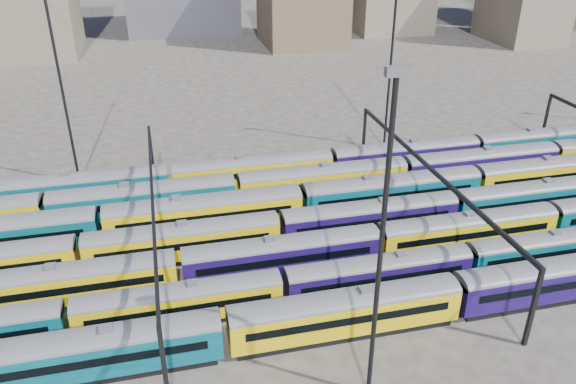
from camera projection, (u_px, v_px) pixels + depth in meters
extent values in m
plane|color=#3D3733|center=(340.00, 239.00, 63.47)|extent=(500.00, 500.00, 0.00)
cube|color=black|center=(96.00, 371.00, 45.04)|extent=(19.34, 2.51, 0.71)
cube|color=#054250|center=(92.00, 354.00, 44.20)|extent=(20.36, 2.95, 2.95)
cylinder|color=#4C4C51|center=(89.00, 339.00, 43.53)|extent=(20.36, 2.95, 2.95)
cube|color=black|center=(90.00, 364.00, 42.75)|extent=(17.92, 0.06, 0.76)
cube|color=black|center=(93.00, 338.00, 45.33)|extent=(17.92, 0.06, 0.76)
cube|color=slate|center=(88.00, 331.00, 43.17)|extent=(1.02, 0.92, 0.36)
cube|color=black|center=(344.00, 330.00, 49.38)|extent=(19.34, 2.51, 0.71)
cube|color=#C7A407|center=(345.00, 313.00, 48.54)|extent=(20.36, 2.95, 2.95)
cylinder|color=#4C4C51|center=(346.00, 300.00, 47.87)|extent=(20.36, 2.95, 2.95)
cube|color=black|center=(351.00, 321.00, 47.09)|extent=(17.92, 0.06, 0.76)
cube|color=black|center=(340.00, 300.00, 49.67)|extent=(17.92, 0.06, 0.76)
cube|color=slate|center=(346.00, 292.00, 47.51)|extent=(1.02, 0.92, 0.36)
cube|color=black|center=(552.00, 295.00, 53.72)|extent=(19.34, 2.51, 0.71)
cube|color=#14083D|center=(556.00, 280.00, 52.88)|extent=(20.36, 2.95, 2.95)
cylinder|color=#4C4C51|center=(560.00, 267.00, 52.21)|extent=(20.36, 2.95, 2.95)
cube|color=black|center=(567.00, 286.00, 51.43)|extent=(17.92, 0.06, 0.76)
cube|color=black|center=(547.00, 268.00, 54.02)|extent=(17.92, 0.06, 0.76)
cube|color=slate|center=(561.00, 260.00, 51.85)|extent=(1.02, 0.92, 0.36)
cube|color=black|center=(181.00, 318.00, 50.86)|extent=(17.39, 2.26, 0.64)
cube|color=#C7A407|center=(180.00, 303.00, 50.10)|extent=(18.31, 2.65, 2.65)
cylinder|color=#4C4C51|center=(179.00, 291.00, 49.50)|extent=(18.31, 2.65, 2.65)
cube|color=black|center=(181.00, 310.00, 48.79)|extent=(16.11, 0.06, 0.69)
cube|color=black|center=(179.00, 292.00, 51.12)|extent=(16.11, 0.06, 0.69)
cube|color=slate|center=(178.00, 285.00, 49.17)|extent=(0.92, 0.82, 0.32)
cube|color=black|center=(377.00, 288.00, 54.77)|extent=(17.39, 2.26, 0.64)
cube|color=#14083D|center=(378.00, 274.00, 54.02)|extent=(18.31, 2.65, 2.65)
cylinder|color=#4C4C51|center=(379.00, 263.00, 53.41)|extent=(18.31, 2.65, 2.65)
cube|color=black|center=(384.00, 280.00, 52.71)|extent=(16.11, 0.06, 0.69)
cube|color=black|center=(373.00, 264.00, 55.04)|extent=(16.11, 0.06, 0.69)
cube|color=slate|center=(380.00, 257.00, 53.09)|extent=(0.92, 0.82, 0.32)
cube|color=black|center=(547.00, 263.00, 58.69)|extent=(17.39, 2.26, 0.64)
cube|color=#054250|center=(550.00, 249.00, 57.94)|extent=(18.31, 2.65, 2.65)
cylinder|color=#4C4C51|center=(553.00, 238.00, 57.33)|extent=(18.31, 2.65, 2.65)
cube|color=black|center=(559.00, 254.00, 56.63)|extent=(16.11, 0.06, 0.69)
cube|color=black|center=(542.00, 240.00, 58.96)|extent=(16.11, 0.06, 0.69)
cube|color=slate|center=(554.00, 233.00, 57.00)|extent=(0.92, 0.82, 0.32)
cube|color=black|center=(71.00, 300.00, 53.10)|extent=(18.96, 2.46, 0.70)
cube|color=#C7A407|center=(68.00, 285.00, 52.28)|extent=(19.96, 2.89, 2.89)
cylinder|color=#4C4C51|center=(65.00, 272.00, 51.61)|extent=(19.96, 2.89, 2.89)
cube|color=black|center=(65.00, 291.00, 50.85)|extent=(17.56, 0.06, 0.75)
cube|color=black|center=(69.00, 273.00, 53.39)|extent=(17.56, 0.06, 0.75)
cube|color=slate|center=(63.00, 265.00, 51.26)|extent=(1.00, 0.90, 0.35)
cube|color=black|center=(283.00, 271.00, 57.36)|extent=(18.96, 2.46, 0.70)
cube|color=#14083D|center=(282.00, 256.00, 56.53)|extent=(19.96, 2.89, 2.89)
cylinder|color=#4C4C51|center=(282.00, 244.00, 55.87)|extent=(19.96, 2.89, 2.89)
cube|color=black|center=(286.00, 261.00, 55.11)|extent=(17.56, 0.06, 0.75)
cube|color=black|center=(279.00, 245.00, 57.64)|extent=(17.56, 0.06, 0.75)
cube|color=slate|center=(282.00, 237.00, 55.52)|extent=(1.00, 0.90, 0.35)
cube|color=black|center=(465.00, 245.00, 61.61)|extent=(18.96, 2.46, 0.70)
cube|color=#C7A407|center=(467.00, 231.00, 60.79)|extent=(19.96, 2.89, 2.89)
cylinder|color=#4C4C51|center=(469.00, 220.00, 60.13)|extent=(19.96, 2.89, 2.89)
cube|color=black|center=(474.00, 236.00, 59.37)|extent=(17.56, 0.06, 0.75)
cube|color=black|center=(461.00, 222.00, 61.90)|extent=(17.56, 0.06, 0.75)
cube|color=slate|center=(470.00, 214.00, 59.78)|extent=(1.00, 0.90, 0.35)
cube|color=black|center=(185.00, 256.00, 59.71)|extent=(19.15, 2.48, 0.71)
cube|color=#C7A407|center=(184.00, 242.00, 58.88)|extent=(20.16, 2.92, 2.92)
cylinder|color=#4C4C51|center=(182.00, 230.00, 58.21)|extent=(20.16, 2.92, 2.92)
cube|color=black|center=(184.00, 246.00, 57.43)|extent=(17.74, 0.06, 0.76)
cube|color=black|center=(182.00, 232.00, 60.00)|extent=(17.74, 0.06, 0.76)
cube|color=slate|center=(182.00, 223.00, 57.85)|extent=(1.01, 0.91, 0.35)
cube|color=black|center=(368.00, 233.00, 64.01)|extent=(19.15, 2.48, 0.71)
cube|color=#14083D|center=(370.00, 219.00, 63.18)|extent=(20.16, 2.92, 2.92)
cylinder|color=#4C4C51|center=(370.00, 207.00, 62.51)|extent=(20.16, 2.92, 2.92)
cube|color=black|center=(375.00, 223.00, 61.73)|extent=(17.74, 0.06, 0.76)
cube|color=black|center=(365.00, 210.00, 64.30)|extent=(17.74, 0.06, 0.76)
cube|color=slate|center=(371.00, 201.00, 62.15)|extent=(1.01, 0.91, 0.35)
cube|color=black|center=(529.00, 212.00, 68.30)|extent=(19.15, 2.48, 0.71)
cube|color=#054250|center=(532.00, 199.00, 67.47)|extent=(20.16, 2.92, 2.92)
cylinder|color=#4C4C51|center=(534.00, 188.00, 66.81)|extent=(20.16, 2.92, 2.92)
cube|color=black|center=(540.00, 202.00, 66.03)|extent=(17.74, 0.06, 0.76)
cube|color=black|center=(525.00, 191.00, 68.59)|extent=(17.74, 0.06, 0.76)
cube|color=slate|center=(536.00, 182.00, 66.45)|extent=(1.01, 0.91, 0.35)
cube|color=black|center=(206.00, 229.00, 64.59)|extent=(20.97, 2.72, 0.77)
cube|color=#C7A407|center=(205.00, 214.00, 63.68)|extent=(22.07, 3.20, 3.20)
cylinder|color=#4C4C51|center=(204.00, 202.00, 62.94)|extent=(22.07, 3.20, 3.20)
cube|color=black|center=(206.00, 218.00, 62.10)|extent=(19.42, 0.06, 0.83)
cube|color=black|center=(203.00, 205.00, 64.90)|extent=(19.42, 0.06, 0.83)
cube|color=slate|center=(203.00, 195.00, 62.55)|extent=(1.10, 0.99, 0.39)
cube|color=black|center=(390.00, 207.00, 69.28)|extent=(20.97, 2.72, 0.77)
cube|color=#054250|center=(391.00, 193.00, 68.37)|extent=(22.07, 3.20, 3.20)
cylinder|color=#4C4C51|center=(392.00, 181.00, 67.64)|extent=(22.07, 3.20, 3.20)
cube|color=black|center=(397.00, 196.00, 66.80)|extent=(19.42, 0.06, 0.83)
cube|color=black|center=(386.00, 184.00, 69.60)|extent=(19.42, 0.06, 0.83)
cube|color=slate|center=(393.00, 175.00, 67.25)|extent=(1.10, 0.99, 0.39)
cube|color=black|center=(550.00, 188.00, 73.98)|extent=(20.97, 2.72, 0.77)
cube|color=#C7A407|center=(553.00, 174.00, 73.07)|extent=(22.07, 3.20, 3.20)
cylinder|color=#4C4C51|center=(556.00, 163.00, 72.34)|extent=(22.07, 3.20, 3.20)
cube|color=black|center=(562.00, 177.00, 71.49)|extent=(19.42, 0.06, 0.83)
cube|color=black|center=(546.00, 167.00, 74.29)|extent=(19.42, 0.06, 0.83)
cube|color=slate|center=(558.00, 157.00, 71.95)|extent=(1.10, 0.99, 0.39)
cube|color=black|center=(146.00, 215.00, 67.54)|extent=(20.46, 2.65, 0.75)
cube|color=#054250|center=(144.00, 201.00, 66.65)|extent=(21.54, 3.12, 3.12)
cylinder|color=#4C4C51|center=(143.00, 189.00, 65.93)|extent=(21.54, 3.12, 3.12)
cube|color=black|center=(144.00, 204.00, 65.11)|extent=(18.96, 0.06, 0.81)
cube|color=black|center=(144.00, 192.00, 67.85)|extent=(18.96, 0.06, 0.81)
cube|color=slate|center=(142.00, 183.00, 65.55)|extent=(1.08, 0.97, 0.38)
cube|color=black|center=(322.00, 195.00, 72.12)|extent=(20.46, 2.65, 0.75)
cube|color=#C7A407|center=(323.00, 182.00, 71.24)|extent=(21.54, 3.12, 3.12)
cylinder|color=#4C4C51|center=(323.00, 171.00, 70.52)|extent=(21.54, 3.12, 3.12)
cube|color=black|center=(327.00, 185.00, 69.70)|extent=(18.96, 0.06, 0.81)
cube|color=black|center=(319.00, 174.00, 72.43)|extent=(18.96, 0.06, 0.81)
cube|color=slate|center=(323.00, 165.00, 70.14)|extent=(1.08, 0.97, 0.38)
cube|color=black|center=(478.00, 178.00, 76.71)|extent=(20.46, 2.65, 0.75)
cube|color=#14083D|center=(480.00, 165.00, 75.82)|extent=(21.54, 3.12, 3.12)
cylinder|color=#4C4C51|center=(482.00, 154.00, 75.11)|extent=(21.54, 3.12, 3.12)
cube|color=black|center=(487.00, 167.00, 74.28)|extent=(18.96, 0.06, 0.81)
cube|color=black|center=(474.00, 158.00, 77.02)|extent=(18.96, 0.06, 0.81)
cube|color=slate|center=(483.00, 149.00, 74.73)|extent=(1.08, 0.97, 0.38)
cube|color=black|center=(84.00, 203.00, 70.30)|extent=(19.95, 2.59, 0.73)
cube|color=#054250|center=(82.00, 190.00, 69.44)|extent=(21.00, 3.04, 3.04)
cylinder|color=#4C4C51|center=(79.00, 178.00, 68.74)|extent=(21.00, 3.04, 3.04)
cube|color=black|center=(80.00, 192.00, 67.93)|extent=(18.48, 0.06, 0.79)
cube|color=black|center=(82.00, 182.00, 70.60)|extent=(18.48, 0.06, 0.79)
cube|color=slate|center=(78.00, 173.00, 68.37)|extent=(1.05, 0.94, 0.37)
cube|color=black|center=(254.00, 185.00, 74.77)|extent=(19.95, 2.59, 0.73)
cube|color=#C7A407|center=(253.00, 172.00, 73.91)|extent=(21.00, 3.04, 3.04)
cylinder|color=#4C4C51|center=(253.00, 162.00, 73.21)|extent=(21.00, 3.04, 3.04)
cube|color=black|center=(255.00, 175.00, 72.41)|extent=(18.48, 0.06, 0.79)
cube|color=black|center=(251.00, 165.00, 75.07)|extent=(18.48, 0.06, 0.79)
cube|color=slate|center=(253.00, 156.00, 72.84)|extent=(1.05, 0.94, 0.37)
cube|color=black|center=(404.00, 169.00, 79.25)|extent=(19.95, 2.59, 0.73)
cube|color=#14083D|center=(405.00, 157.00, 78.38)|extent=(21.00, 3.04, 3.04)
cylinder|color=#4C4C51|center=(406.00, 147.00, 77.68)|extent=(21.00, 3.04, 3.04)
cube|color=black|center=(410.00, 159.00, 76.88)|extent=(18.48, 0.06, 0.79)
cube|color=black|center=(401.00, 150.00, 79.55)|extent=(18.48, 0.06, 0.79)
cube|color=slate|center=(407.00, 141.00, 77.31)|extent=(1.05, 0.94, 0.37)
cube|color=black|center=(538.00, 155.00, 83.72)|extent=(19.95, 2.59, 0.73)
cube|color=#054250|center=(541.00, 143.00, 82.85)|extent=(21.00, 3.04, 3.04)
cylinder|color=#4C4C51|center=(543.00, 134.00, 82.16)|extent=(21.00, 3.04, 3.04)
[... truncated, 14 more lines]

